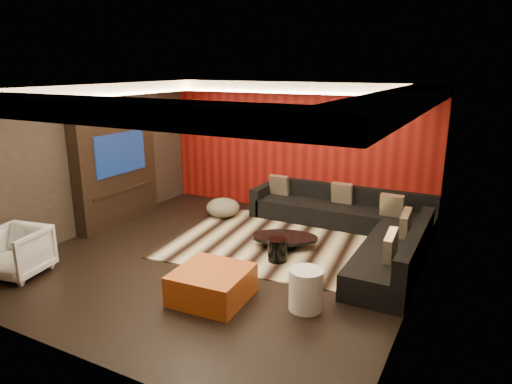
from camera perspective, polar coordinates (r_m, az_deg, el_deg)
The scene contains 26 objects.
floor at distance 7.69m, azimuth -4.11°, elevation -8.43°, with size 6.00×6.00×0.02m, color black.
ceiling at distance 7.03m, azimuth -4.56°, elevation 13.07°, with size 6.00×6.00×0.02m, color silver.
wall_back at distance 9.86m, azimuth 4.99°, elevation 5.52°, with size 6.00×0.02×2.80m, color black.
wall_left at distance 9.15m, azimuth -20.58°, elevation 3.80°, with size 0.02×6.00×2.80m, color black.
wall_right at distance 6.23m, azimuth 19.91°, elevation -1.32°, with size 0.02×6.00×2.80m, color black.
red_feature_wall at distance 9.82m, azimuth 4.90°, elevation 5.48°, with size 5.98×0.05×2.78m, color #6B0C0A.
soffit_back at distance 9.43m, azimuth 4.43°, elevation 12.97°, with size 6.00×0.60×0.22m, color silver.
soffit_front at distance 4.97m, azimuth -21.54°, elevation 9.65°, with size 6.00×0.60×0.22m, color silver.
soffit_left at distance 8.77m, azimuth -20.00°, elevation 11.91°, with size 0.60×4.80×0.22m, color silver.
soffit_right at distance 6.05m, azimuth 18.10°, elevation 10.84°, with size 0.60×4.80×0.22m, color silver.
cove_back at distance 9.12m, azimuth 3.55°, elevation 12.33°, with size 4.80×0.08×0.04m, color #FFD899.
cove_front at distance 5.20m, azimuth -18.62°, elevation 9.14°, with size 4.80×0.08×0.04m, color #FFD899.
cove_left at distance 8.53m, azimuth -18.36°, elevation 11.37°, with size 0.08×4.80×0.04m, color #FFD899.
cove_right at distance 6.13m, azimuth 14.86°, elevation 10.28°, with size 0.08×4.80×0.04m, color #FFD899.
tv_surround at distance 9.50m, azimuth -17.09°, elevation 2.66°, with size 0.30×2.00×2.20m, color black.
tv_screen at distance 9.32m, azimuth -16.56°, elevation 4.66°, with size 0.04×1.30×0.80m, color black.
tv_shelf at distance 9.48m, azimuth -16.21°, elevation 0.21°, with size 0.04×1.60×0.04m, color black.
rug at distance 8.31m, azimuth 3.50°, elevation -6.36°, with size 4.00×3.00×0.02m, color beige.
coffee_table at distance 8.10m, azimuth 3.60°, elevation -6.14°, with size 1.16×1.16×0.20m, color black.
drum_stool at distance 7.50m, azimuth 2.71°, elevation -7.24°, with size 0.32×0.32×0.37m, color black.
striped_pouf at distance 9.65m, azimuth -4.15°, elevation -1.96°, with size 0.70×0.70×0.39m, color beige.
white_side_table at distance 6.13m, azimuth 6.25°, elevation -12.02°, with size 0.45×0.45×0.56m, color white.
orange_ottoman at distance 6.40m, azimuth -5.53°, elevation -11.44°, with size 0.96×0.96×0.43m, color #AE4A16.
armchair at distance 7.87m, azimuth -27.75°, elevation -6.67°, with size 0.80×0.82×0.75m, color silver.
sectional_sofa at distance 8.55m, azimuth 12.58°, elevation -4.27°, with size 3.65×3.50×0.75m.
throw_pillows at distance 8.47m, azimuth 12.42°, elevation -1.91°, with size 3.15×2.76×0.50m.
Camera 1 is at (3.73, -5.95, 3.11)m, focal length 32.00 mm.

